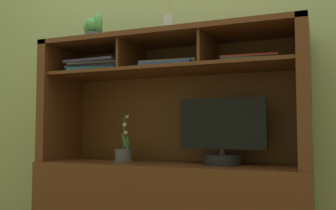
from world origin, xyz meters
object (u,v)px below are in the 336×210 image
media_console (169,180)px  magazine_stack_centre (172,65)px  tv_monitor (223,137)px  potted_succulent (94,30)px  potted_orchid (124,154)px  diffuser_bottle (168,26)px  magazine_stack_right (250,62)px  magazine_stack_left (99,67)px

media_console → magazine_stack_centre: media_console is taller
tv_monitor → potted_succulent: 1.09m
potted_orchid → diffuser_bottle: (0.30, -0.01, 0.78)m
media_console → potted_succulent: size_ratio=8.41×
magazine_stack_right → diffuser_bottle: 0.54m
potted_orchid → potted_succulent: 0.83m
potted_orchid → magazine_stack_left: magazine_stack_left is taller
potted_succulent → tv_monitor: bearing=1.0°
magazine_stack_left → diffuser_bottle: diffuser_bottle is taller
media_console → potted_orchid: 0.34m
media_console → diffuser_bottle: 0.93m
media_console → diffuser_bottle: size_ratio=4.84×
magazine_stack_right → potted_succulent: potted_succulent is taller
potted_succulent → magazine_stack_centre: bearing=-0.6°
media_console → diffuser_bottle: bearing=-90.0°
magazine_stack_right → potted_succulent: 1.04m
magazine_stack_right → diffuser_bottle: size_ratio=1.02×
magazine_stack_centre → potted_succulent: (-0.55, 0.01, 0.27)m
magazine_stack_left → potted_succulent: bearing=166.6°
magazine_stack_left → magazine_stack_centre: bearing=0.8°
magazine_stack_centre → diffuser_bottle: 0.25m
magazine_stack_centre → diffuser_bottle: size_ratio=1.07×
potted_orchid → diffuser_bottle: diffuser_bottle is taller
media_console → potted_succulent: potted_succulent is taller
potted_succulent → potted_orchid: bearing=6.4°
potted_orchid → diffuser_bottle: size_ratio=0.87×
tv_monitor → diffuser_bottle: diffuser_bottle is taller
tv_monitor → magazine_stack_centre: (-0.30, -0.02, 0.42)m
magazine_stack_left → diffuser_bottle: (0.47, 0.03, 0.23)m
magazine_stack_right → magazine_stack_left: bearing=-175.1°
potted_orchid → magazine_stack_centre: (0.34, -0.03, 0.53)m
diffuser_bottle → potted_succulent: 0.52m
tv_monitor → diffuser_bottle: 0.75m
tv_monitor → potted_succulent: (-0.85, -0.01, 0.69)m
diffuser_bottle → potted_orchid: bearing=178.9°
magazine_stack_centre → magazine_stack_right: magazine_stack_right is taller
media_console → magazine_stack_left: bearing=-176.0°
media_console → magazine_stack_right: bearing=5.8°
media_console → potted_succulent: 1.08m
tv_monitor → magazine_stack_right: magazine_stack_right is taller
potted_orchid → magazine_stack_centre: 0.63m
potted_orchid → potted_succulent: potted_succulent is taller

